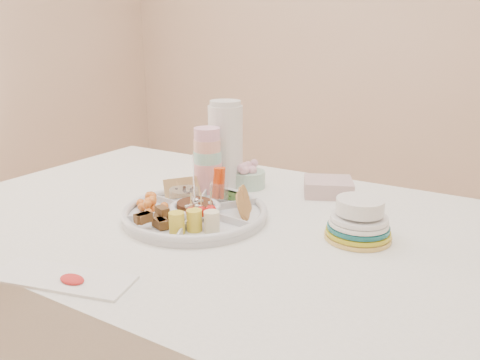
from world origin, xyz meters
The scene contains 16 objects.
wall_back centered at (0.00, 2.00, 1.35)m, with size 4.00×0.02×2.70m, color beige.
dining_table centered at (0.00, 0.00, 0.38)m, with size 1.52×1.02×0.76m, color white.
party_tray centered at (-0.01, -0.05, 0.78)m, with size 0.38×0.38×0.04m, color silver.
bean_dip centered at (-0.01, -0.05, 0.79)m, with size 0.10×0.10×0.04m, color black.
tortillas centered at (0.11, 0.01, 0.80)m, with size 0.09×0.09×0.05m, color #936139, non-canonical shape.
carrot_cucumber centered at (0.00, 0.08, 0.82)m, with size 0.10×0.10×0.09m, color #E7430E, non-canonical shape.
pita_raisins centered at (-0.11, 0.03, 0.80)m, with size 0.12×0.12×0.06m, color tan, non-canonical shape.
cherries centered at (-0.13, -0.10, 0.79)m, with size 0.10×0.10×0.04m, color #C78630, non-canonical shape.
granola_chunks centered at (-0.03, -0.17, 0.79)m, with size 0.10×0.10×0.05m, color #512D16, non-canonical shape.
banana_tomato centered at (0.09, -0.12, 0.82)m, with size 0.12×0.12×0.10m, color #FFE290, non-canonical shape.
cup_stack centered at (-0.09, 0.13, 0.88)m, with size 0.09×0.09×0.24m, color white.
thermos centered at (-0.09, 0.23, 0.90)m, with size 0.11×0.11×0.28m, color white.
flower_bowl centered at (-0.02, 0.26, 0.80)m, with size 0.11×0.11×0.08m, color #9BCAA9.
napkin_stack centered at (0.23, 0.32, 0.78)m, with size 0.14×0.12×0.05m, color #CAA6A7.
plate_stack centered at (0.40, 0.05, 0.81)m, with size 0.16×0.16×0.10m, color yellow.
placemat centered at (-0.05, -0.45, 0.76)m, with size 0.29×0.10×0.01m, color white.
Camera 1 is at (0.69, -0.99, 1.23)m, focal length 35.00 mm.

